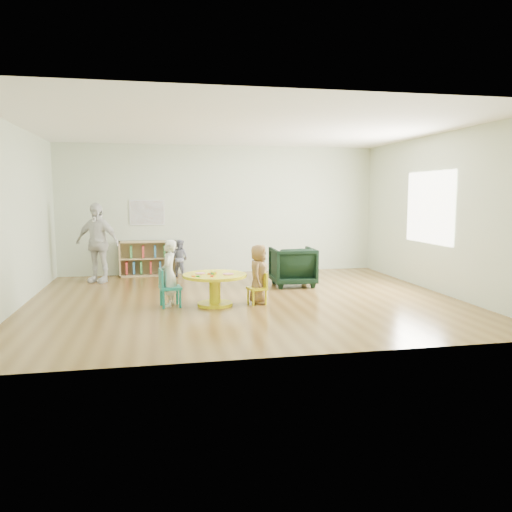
% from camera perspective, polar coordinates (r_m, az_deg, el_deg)
% --- Properties ---
extents(room, '(7.10, 7.00, 2.80)m').
position_cam_1_polar(room, '(8.15, -1.31, 8.15)').
color(room, brown).
rests_on(room, ground).
extents(activity_table, '(1.00, 1.00, 0.54)m').
position_cam_1_polar(activity_table, '(7.85, -4.73, -3.18)').
color(activity_table, yellow).
rests_on(activity_table, ground).
extents(kid_chair_left, '(0.36, 0.36, 0.59)m').
position_cam_1_polar(kid_chair_left, '(7.85, -10.09, -3.46)').
color(kid_chair_left, '#178174').
rests_on(kid_chair_left, ground).
extents(kid_chair_right, '(0.32, 0.32, 0.51)m').
position_cam_1_polar(kid_chair_right, '(7.94, 0.36, -3.58)').
color(kid_chair_right, yellow).
rests_on(kid_chair_right, ground).
extents(bookshelf, '(1.20, 0.30, 0.75)m').
position_cam_1_polar(bookshelf, '(10.97, -12.29, -0.29)').
color(bookshelf, tan).
rests_on(bookshelf, ground).
extents(alphabet_poster, '(0.74, 0.01, 0.54)m').
position_cam_1_polar(alphabet_poster, '(11.02, -12.34, 4.88)').
color(alphabet_poster, silver).
rests_on(alphabet_poster, ground).
extents(armchair, '(0.82, 0.84, 0.74)m').
position_cam_1_polar(armchair, '(9.53, 4.22, -1.20)').
color(armchair, black).
rests_on(armchair, ground).
extents(child_left, '(0.31, 0.42, 1.04)m').
position_cam_1_polar(child_left, '(7.86, -9.92, -1.95)').
color(child_left, silver).
rests_on(child_left, ground).
extents(child_right, '(0.45, 0.54, 0.95)m').
position_cam_1_polar(child_right, '(7.96, 0.30, -2.08)').
color(child_right, orange).
rests_on(child_right, ground).
extents(toddler, '(0.49, 0.47, 0.79)m').
position_cam_1_polar(toddler, '(10.66, -8.71, -0.26)').
color(toddler, '#18203D').
rests_on(toddler, ground).
extents(adult_caretaker, '(1.00, 0.75, 1.57)m').
position_cam_1_polar(adult_caretaker, '(10.36, -17.71, 1.46)').
color(adult_caretaker, silver).
rests_on(adult_caretaker, ground).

